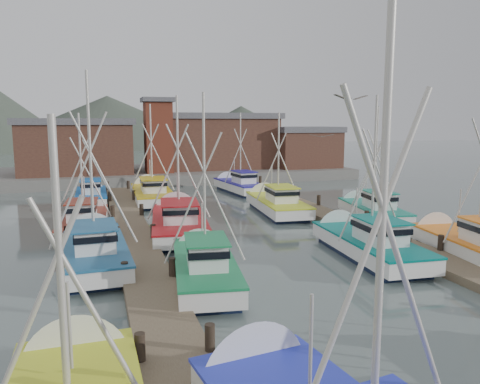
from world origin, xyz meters
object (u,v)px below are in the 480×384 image
object	(u,v)px
lookout_tower	(158,135)
boat_4	(204,266)
boat_12	(152,193)
boat_8	(179,221)

from	to	relation	value
lookout_tower	boat_4	xyz separation A→B (m)	(-2.56, -34.87, -4.87)
lookout_tower	boat_12	world-z (taller)	lookout_tower
boat_4	boat_8	distance (m)	9.65
boat_8	boat_12	world-z (taller)	boat_8
boat_12	boat_8	bearing A→B (deg)	-87.38
boat_8	boat_4	bearing A→B (deg)	-85.75
lookout_tower	boat_4	world-z (taller)	lookout_tower
boat_8	boat_12	bearing A→B (deg)	98.58
lookout_tower	boat_12	bearing A→B (deg)	-100.43
lookout_tower	boat_8	bearing A→B (deg)	-94.65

